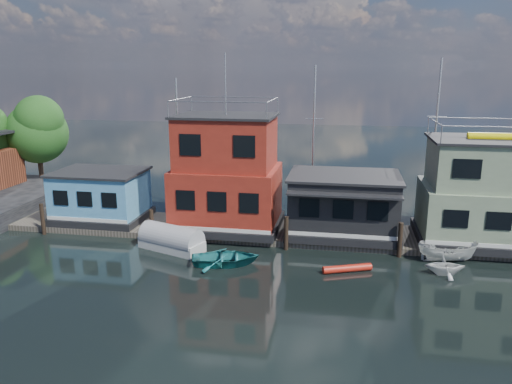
% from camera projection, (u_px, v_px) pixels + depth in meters
% --- Properties ---
extents(ground, '(160.00, 160.00, 0.00)m').
position_uv_depth(ground, '(350.00, 327.00, 22.45)').
color(ground, black).
rests_on(ground, ground).
extents(dock, '(48.00, 5.00, 0.40)m').
position_uv_depth(dock, '(349.00, 236.00, 33.84)').
color(dock, '#595147').
rests_on(dock, ground).
extents(houseboat_blue, '(6.40, 4.90, 3.66)m').
position_uv_depth(houseboat_blue, '(101.00, 196.00, 36.45)').
color(houseboat_blue, black).
rests_on(houseboat_blue, dock).
extents(houseboat_red, '(7.40, 5.90, 11.86)m').
position_uv_depth(houseboat_red, '(227.00, 175.00, 34.35)').
color(houseboat_red, black).
rests_on(houseboat_red, dock).
extents(houseboat_dark, '(7.40, 6.10, 4.06)m').
position_uv_depth(houseboat_dark, '(343.00, 204.00, 33.37)').
color(houseboat_dark, black).
rests_on(houseboat_dark, dock).
extents(houseboat_green, '(8.40, 5.90, 7.03)m').
position_uv_depth(houseboat_green, '(488.00, 194.00, 31.56)').
color(houseboat_green, black).
rests_on(houseboat_green, dock).
extents(pilings, '(42.28, 0.28, 2.20)m').
position_uv_depth(pilings, '(345.00, 237.00, 31.01)').
color(pilings, '#2D2116').
rests_on(pilings, ground).
extents(background_masts, '(36.40, 0.16, 12.00)m').
position_uv_depth(background_masts, '(417.00, 146.00, 37.43)').
color(background_masts, silver).
rests_on(background_masts, ground).
extents(dinghy_teal, '(4.61, 3.81, 0.83)m').
position_uv_depth(dinghy_teal, '(226.00, 258.00, 29.43)').
color(dinghy_teal, teal).
rests_on(dinghy_teal, ground).
extents(dinghy_white, '(2.33, 2.06, 1.14)m').
position_uv_depth(dinghy_white, '(445.00, 265.00, 27.93)').
color(dinghy_white, white).
rests_on(dinghy_white, ground).
extents(red_kayak, '(2.83, 1.46, 0.42)m').
position_uv_depth(red_kayak, '(347.00, 268.00, 28.41)').
color(red_kayak, red).
rests_on(red_kayak, ground).
extents(tarp_runabout, '(4.59, 3.06, 1.73)m').
position_uv_depth(tarp_runabout, '(171.00, 240.00, 31.78)').
color(tarp_runabout, silver).
rests_on(tarp_runabout, ground).
extents(motorboat, '(3.54, 1.49, 1.34)m').
position_uv_depth(motorboat, '(448.00, 251.00, 29.75)').
color(motorboat, silver).
rests_on(motorboat, ground).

